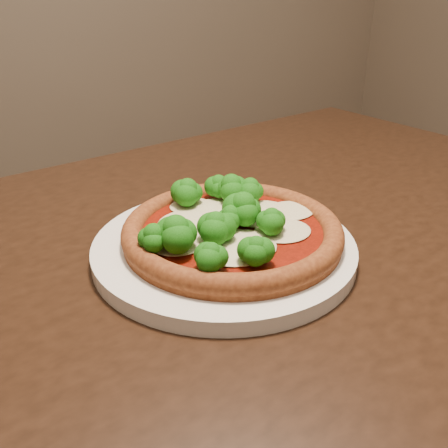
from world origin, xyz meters
TOP-DOWN VIEW (x-y plane):
  - dining_table at (-0.12, 0.06)m, footprint 1.38×1.02m
  - plate at (-0.14, 0.07)m, footprint 0.30×0.30m
  - pizza at (-0.13, 0.07)m, footprint 0.26×0.26m

SIDE VIEW (x-z plane):
  - dining_table at x=-0.12m, z-range 0.28..1.03m
  - plate at x=-0.14m, z-range 0.75..0.77m
  - pizza at x=-0.13m, z-range 0.75..0.82m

